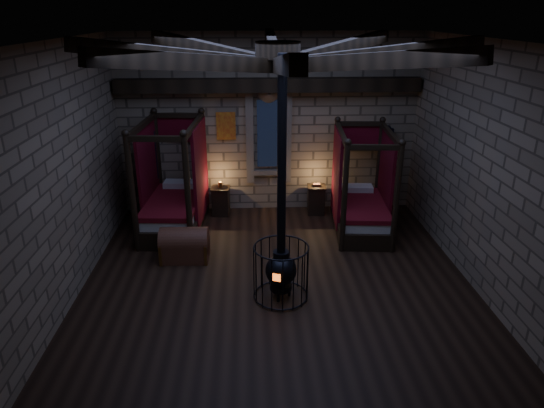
{
  "coord_description": "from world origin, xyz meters",
  "views": [
    {
      "loc": [
        -0.47,
        -7.77,
        4.61
      ],
      "look_at": [
        -0.06,
        0.6,
        1.26
      ],
      "focal_mm": 32.0,
      "sensor_mm": 36.0,
      "label": 1
    }
  ],
  "objects_px": {
    "trunk_left": "(185,245)",
    "stove": "(281,266)",
    "trunk_right": "(365,230)",
    "bed_left": "(175,202)",
    "bed_right": "(361,206)"
  },
  "relations": [
    {
      "from": "bed_left",
      "to": "trunk_left",
      "type": "relative_size",
      "value": 2.54
    },
    {
      "from": "trunk_left",
      "to": "stove",
      "type": "relative_size",
      "value": 0.24
    },
    {
      "from": "bed_left",
      "to": "stove",
      "type": "bearing_deg",
      "value": -50.37
    },
    {
      "from": "trunk_right",
      "to": "stove",
      "type": "xyz_separation_m",
      "value": [
        -1.95,
        -2.12,
        0.35
      ]
    },
    {
      "from": "stove",
      "to": "trunk_right",
      "type": "bearing_deg",
      "value": 67.06
    },
    {
      "from": "bed_left",
      "to": "stove",
      "type": "relative_size",
      "value": 0.6
    },
    {
      "from": "bed_left",
      "to": "bed_right",
      "type": "distance_m",
      "value": 4.17
    },
    {
      "from": "stove",
      "to": "bed_left",
      "type": "bearing_deg",
      "value": 145.57
    },
    {
      "from": "bed_right",
      "to": "stove",
      "type": "distance_m",
      "value": 3.37
    },
    {
      "from": "trunk_left",
      "to": "trunk_right",
      "type": "xyz_separation_m",
      "value": [
        3.76,
        0.65,
        -0.06
      ]
    },
    {
      "from": "bed_left",
      "to": "stove",
      "type": "xyz_separation_m",
      "value": [
        2.2,
        -3.04,
        0.0
      ]
    },
    {
      "from": "bed_left",
      "to": "trunk_right",
      "type": "height_order",
      "value": "bed_left"
    },
    {
      "from": "trunk_left",
      "to": "stove",
      "type": "distance_m",
      "value": 2.35
    },
    {
      "from": "bed_right",
      "to": "trunk_left",
      "type": "height_order",
      "value": "bed_right"
    },
    {
      "from": "trunk_right",
      "to": "bed_right",
      "type": "bearing_deg",
      "value": 82.17
    }
  ]
}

